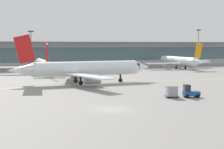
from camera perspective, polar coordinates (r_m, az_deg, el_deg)
name	(u,v)px	position (r m, az deg, el deg)	size (l,w,h in m)	color
ground_plane	(112,109)	(43.80, 0.08, -6.09)	(400.00, 400.00, 0.00)	gray
taxiway_centreline_stripe	(89,84)	(70.60, -4.03, -1.75)	(110.00, 0.36, 0.01)	yellow
terminal_concourse	(34,55)	(121.62, -13.46, 3.39)	(189.19, 11.00, 9.60)	#B2B7BC
gate_airplane_1	(42,64)	(99.16, -12.06, 1.75)	(25.42, 27.32, 9.06)	silver
gate_airplane_2	(179,61)	(118.35, 11.61, 2.36)	(26.37, 28.30, 9.39)	white
taxiing_regional_jet	(85,69)	(72.07, -4.81, 0.96)	(32.31, 30.15, 10.73)	white
baggage_tug	(190,92)	(54.78, 13.48, -2.99)	(2.88, 2.19, 2.10)	#194C8C
cargo_dolly_lead	(172,91)	(53.90, 10.41, -2.89)	(2.46, 2.11, 1.94)	#595B60
apron_light_mast_1	(31,48)	(113.39, -13.94, 4.45)	(1.80, 0.36, 13.21)	gray
apron_light_mast_2	(198,46)	(139.05, 14.84, 4.88)	(1.80, 0.36, 14.73)	gray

